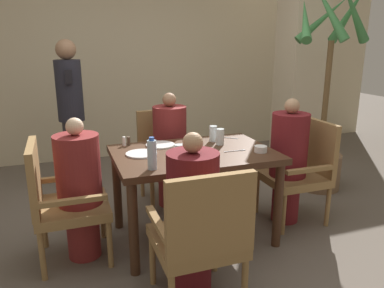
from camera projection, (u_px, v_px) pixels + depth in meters
The scene contains 27 objects.
ground_plane at pixel (194, 235), 3.15m from camera, with size 16.00×16.00×0.00m, color #60564C.
wall_back at pixel (131, 55), 5.09m from camera, with size 8.00×0.06×2.80m.
pillar_stone at pixel (300, 60), 4.72m from camera, with size 0.47×0.47×2.70m.
dining_table at pixel (194, 163), 2.98m from camera, with size 1.25×0.85×0.74m.
chair_left_side at pixel (60, 199), 2.69m from camera, with size 0.51×0.51×0.91m.
diner_in_left_chair at pixel (80, 188), 2.72m from camera, with size 0.32×0.32×1.07m.
chair_far_side at pixel (166, 153), 3.76m from camera, with size 0.51×0.51×0.91m.
diner_in_far_chair at pixel (170, 149), 3.61m from camera, with size 0.32×0.32×1.12m.
chair_right_side at pixel (301, 168), 3.35m from camera, with size 0.51×0.51×0.91m.
diner_in_right_chair at pixel (288, 160), 3.28m from camera, with size 0.32×0.32×1.12m.
chair_near_corner at pixel (201, 234), 2.19m from camera, with size 0.51×0.51×0.91m.
diner_in_near_chair at pixel (193, 214), 2.30m from camera, with size 0.32×0.32×1.07m.
standing_host at pixel (71, 110), 4.01m from camera, with size 0.27×0.31×1.60m.
potted_palm at pixel (323, 126), 4.01m from camera, with size 0.79×0.74×2.19m.
plate_main_left at pixel (188, 150), 2.95m from camera, with size 0.24×0.24×0.01m.
plate_main_right at pixel (160, 145), 3.11m from camera, with size 0.24×0.24×0.01m.
plate_dessert_center at pixel (141, 154), 2.87m from camera, with size 0.24×0.24×0.01m.
teacup_with_saucer at pixel (189, 141), 3.14m from camera, with size 0.13×0.13×0.06m.
bowl_small at pixel (261, 149), 2.93m from camera, with size 0.10×0.10×0.05m.
water_bottle at pixel (152, 154), 2.52m from camera, with size 0.06×0.06×0.22m.
glass_tall_near at pixel (179, 154), 2.66m from camera, with size 0.07×0.07×0.14m.
glass_tall_mid at pixel (220, 137), 3.13m from camera, with size 0.07×0.07×0.14m.
glass_tall_far at pixel (213, 134), 3.23m from camera, with size 0.07×0.07×0.14m.
salt_shaker at pixel (124, 141), 3.11m from camera, with size 0.03×0.03×0.07m.
pepper_shaker at pixel (129, 141), 3.12m from camera, with size 0.03×0.03×0.07m.
fork_beside_plate at pixel (237, 151), 2.96m from camera, with size 0.18×0.02×0.00m.
knife_beside_plate at pixel (228, 138), 3.36m from camera, with size 0.16×0.13×0.00m.
Camera 1 is at (-0.96, -2.66, 1.58)m, focal length 35.00 mm.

